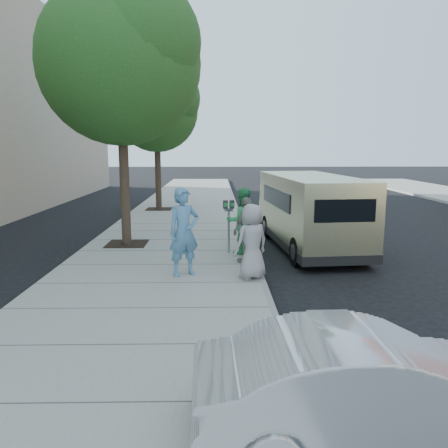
% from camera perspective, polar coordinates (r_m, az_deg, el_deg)
% --- Properties ---
extents(ground, '(120.00, 120.00, 0.00)m').
position_cam_1_polar(ground, '(11.04, -3.16, -6.02)').
color(ground, black).
rests_on(ground, ground).
extents(sidewalk, '(5.00, 60.00, 0.15)m').
position_cam_1_polar(sidewalk, '(11.10, -8.36, -5.62)').
color(sidewalk, gray).
rests_on(sidewalk, ground).
extents(curb_face, '(0.12, 60.00, 0.16)m').
position_cam_1_polar(curb_face, '(11.06, 4.35, -5.60)').
color(curb_face, gray).
rests_on(curb_face, ground).
extents(tree_near, '(4.62, 4.60, 7.53)m').
position_cam_1_polar(tree_near, '(13.51, -13.26, 20.42)').
color(tree_near, black).
rests_on(tree_near, sidewalk).
extents(tree_far, '(3.92, 3.80, 6.49)m').
position_cam_1_polar(tree_far, '(20.86, -8.70, 14.94)').
color(tree_far, black).
rests_on(tree_far, sidewalk).
extents(parking_meter, '(0.31, 0.14, 1.47)m').
position_cam_1_polar(parking_meter, '(11.95, 0.61, 1.19)').
color(parking_meter, gray).
rests_on(parking_meter, sidewalk).
extents(van, '(2.50, 6.11, 2.21)m').
position_cam_1_polar(van, '(13.42, 11.02, 1.79)').
color(van, beige).
rests_on(van, ground).
extents(sedan, '(3.73, 1.42, 1.22)m').
position_cam_1_polar(sedan, '(5.00, 18.78, -19.65)').
color(sedan, silver).
rests_on(sedan, ground).
extents(person_officer, '(0.87, 0.77, 2.01)m').
position_cam_1_polar(person_officer, '(9.90, -5.26, -1.05)').
color(person_officer, '#548CB3').
rests_on(person_officer, sidewalk).
extents(person_green_shirt, '(0.99, 0.84, 1.81)m').
position_cam_1_polar(person_green_shirt, '(11.90, 2.39, 0.37)').
color(person_green_shirt, '#349F58').
rests_on(person_green_shirt, sidewalk).
extents(person_gray_shirt, '(0.98, 0.88, 1.68)m').
position_cam_1_polar(person_gray_shirt, '(9.66, 3.66, -2.30)').
color(person_gray_shirt, '#A1A1A4').
rests_on(person_gray_shirt, sidewalk).
extents(person_striped_polo, '(0.98, 0.98, 1.67)m').
position_cam_1_polar(person_striped_polo, '(11.02, 3.07, -0.77)').
color(person_striped_polo, gray).
rests_on(person_striped_polo, sidewalk).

